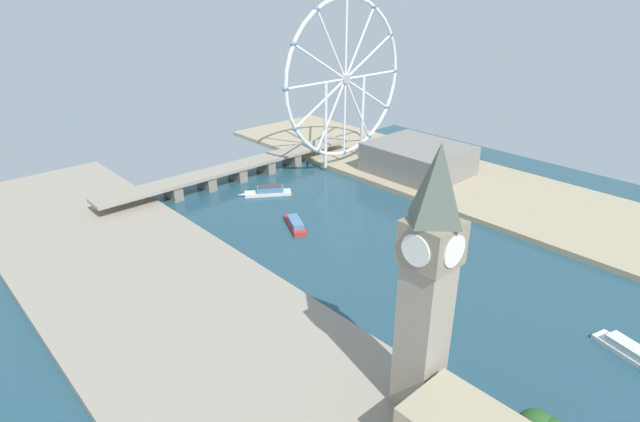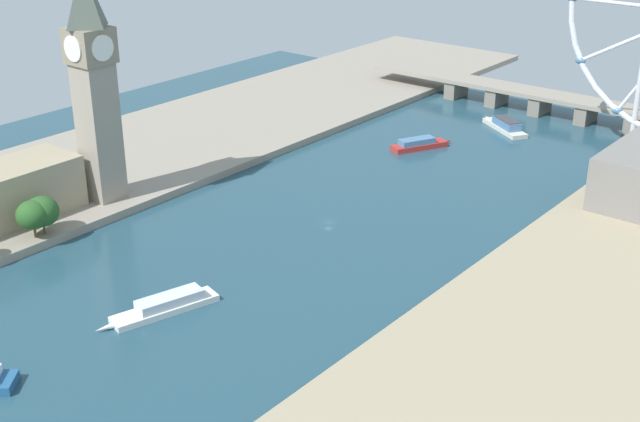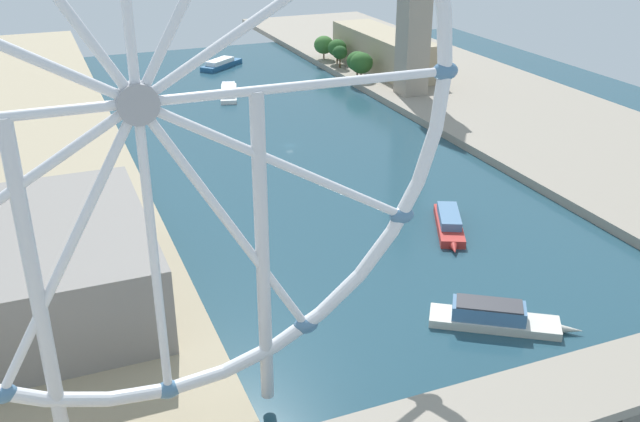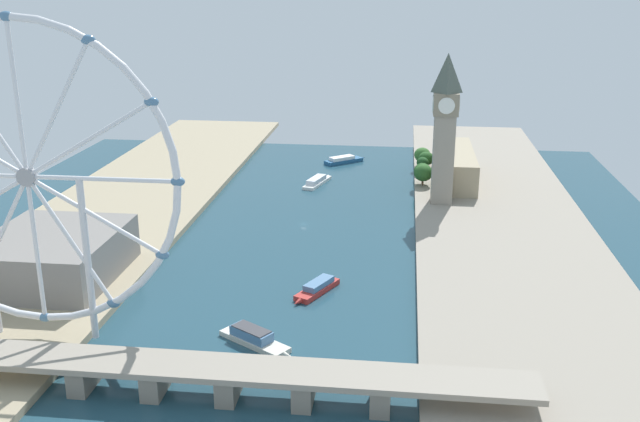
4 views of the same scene
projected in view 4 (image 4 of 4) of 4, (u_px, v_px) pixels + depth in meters
ground_plane at (304, 224)px, 383.22m from camera, size 377.27×377.27×0.00m
riverbank_left at (504, 229)px, 371.18m from camera, size 90.00×520.00×3.00m
riverbank_right at (115, 214)px, 394.35m from camera, size 90.00×520.00×3.00m
clock_tower at (445, 127)px, 397.50m from camera, size 14.45×14.45×83.08m
parliament_block at (455, 165)px, 452.85m from camera, size 22.00×81.53×18.47m
tree_row_embankment at (423, 164)px, 459.92m from camera, size 13.17×59.39×13.06m
ferris_wheel at (27, 178)px, 241.01m from camera, size 108.15×3.20×111.68m
riverside_hall at (54, 256)px, 305.12m from camera, size 52.39×61.24×19.28m
river_bridge at (229, 375)px, 223.69m from camera, size 189.27×16.54×10.68m
tour_boat_0 at (317, 181)px, 455.89m from camera, size 15.39×36.37×4.70m
tour_boat_1 at (254, 338)px, 257.85m from camera, size 30.72×22.47×5.67m
tour_boat_2 at (317, 288)px, 299.76m from camera, size 17.03×28.34×4.73m
tour_boat_3 at (344, 160)px, 508.28m from camera, size 28.62×25.17×4.73m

